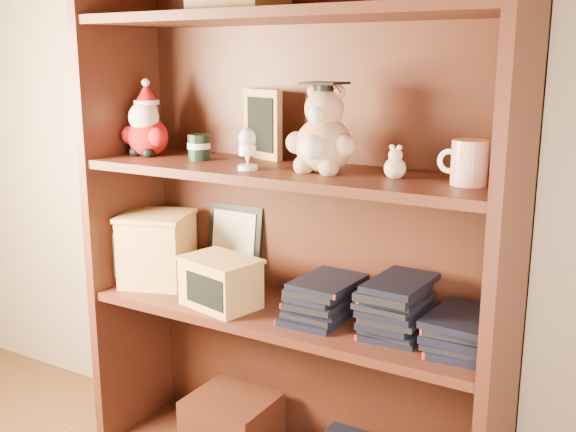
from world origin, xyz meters
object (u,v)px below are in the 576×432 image
(teacher_mug, at_px, (468,163))
(treats_box, at_px, (157,248))
(grad_teddy_bear, at_px, (323,137))
(bookcase, at_px, (297,227))

(teacher_mug, xyz_separation_m, treats_box, (-0.95, -0.00, -0.34))
(grad_teddy_bear, bearing_deg, teacher_mug, 1.09)
(bookcase, bearing_deg, treats_box, -173.71)
(grad_teddy_bear, relative_size, teacher_mug, 2.00)
(grad_teddy_bear, height_order, teacher_mug, grad_teddy_bear)
(treats_box, bearing_deg, teacher_mug, 0.06)
(grad_teddy_bear, distance_m, treats_box, 0.69)
(bookcase, distance_m, teacher_mug, 0.53)
(bookcase, height_order, teacher_mug, bookcase)
(grad_teddy_bear, xyz_separation_m, teacher_mug, (0.37, 0.01, -0.04))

